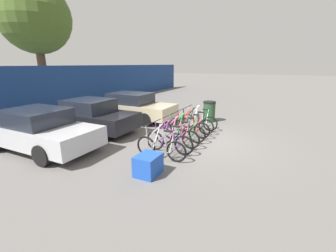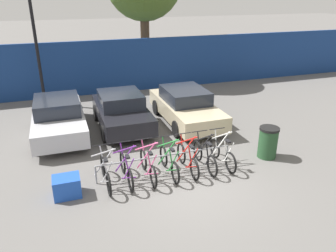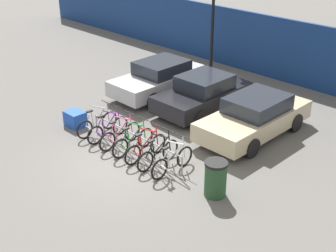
{
  "view_description": "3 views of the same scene",
  "coord_description": "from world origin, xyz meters",
  "px_view_note": "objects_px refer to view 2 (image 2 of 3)",
  "views": [
    {
      "loc": [
        -7.87,
        -2.52,
        2.84
      ],
      "look_at": [
        -0.88,
        0.93,
        0.68
      ],
      "focal_mm": 24.0,
      "sensor_mm": 36.0,
      "label": 1
    },
    {
      "loc": [
        -3.09,
        -7.45,
        5.03
      ],
      "look_at": [
        0.21,
        2.22,
        0.8
      ],
      "focal_mm": 35.0,
      "sensor_mm": 36.0,
      "label": 2
    },
    {
      "loc": [
        9.67,
        -7.94,
        7.33
      ],
      "look_at": [
        0.56,
        1.19,
        1.01
      ],
      "focal_mm": 50.0,
      "sensor_mm": 36.0,
      "label": 3
    }
  ],
  "objects_px": {
    "car_beige": "(186,106)",
    "cargo_crate": "(67,187)",
    "bicycle_green": "(169,163)",
    "bike_rack": "(166,157)",
    "car_black": "(121,111)",
    "bicycle_silver": "(106,173)",
    "bicycle_red": "(188,159)",
    "bicycle_black": "(205,157)",
    "car_silver": "(58,117)",
    "bicycle_pink": "(148,166)",
    "lamp_post": "(33,25)",
    "trash_bin": "(268,142)",
    "bicycle_white": "(222,154)",
    "bicycle_purple": "(126,170)"
  },
  "relations": [
    {
      "from": "car_beige",
      "to": "lamp_post",
      "type": "distance_m",
      "value": 7.56
    },
    {
      "from": "bicycle_silver",
      "to": "cargo_crate",
      "type": "height_order",
      "value": "bicycle_silver"
    },
    {
      "from": "bicycle_black",
      "to": "lamp_post",
      "type": "distance_m",
      "value": 9.8
    },
    {
      "from": "bicycle_silver",
      "to": "bicycle_red",
      "type": "xyz_separation_m",
      "value": [
        2.44,
        0.0,
        0.0
      ]
    },
    {
      "from": "bicycle_pink",
      "to": "bicycle_purple",
      "type": "bearing_deg",
      "value": 179.89
    },
    {
      "from": "bicycle_red",
      "to": "bicycle_pink",
      "type": "bearing_deg",
      "value": -178.41
    },
    {
      "from": "bicycle_black",
      "to": "lamp_post",
      "type": "bearing_deg",
      "value": 123.52
    },
    {
      "from": "bicycle_pink",
      "to": "car_silver",
      "type": "bearing_deg",
      "value": 119.4
    },
    {
      "from": "bicycle_silver",
      "to": "bicycle_black",
      "type": "distance_m",
      "value": 3.0
    },
    {
      "from": "bicycle_red",
      "to": "car_silver",
      "type": "height_order",
      "value": "car_silver"
    },
    {
      "from": "bicycle_purple",
      "to": "cargo_crate",
      "type": "xyz_separation_m",
      "value": [
        -1.63,
        -0.18,
        -0.1
      ]
    },
    {
      "from": "bicycle_silver",
      "to": "bicycle_white",
      "type": "relative_size",
      "value": 1.0
    },
    {
      "from": "car_silver",
      "to": "cargo_crate",
      "type": "height_order",
      "value": "car_silver"
    },
    {
      "from": "bike_rack",
      "to": "car_beige",
      "type": "bearing_deg",
      "value": 60.18
    },
    {
      "from": "car_silver",
      "to": "car_beige",
      "type": "distance_m",
      "value": 4.95
    },
    {
      "from": "bike_rack",
      "to": "car_black",
      "type": "distance_m",
      "value": 3.92
    },
    {
      "from": "bicycle_white",
      "to": "bicycle_red",
      "type": "bearing_deg",
      "value": -176.57
    },
    {
      "from": "car_beige",
      "to": "bicycle_silver",
      "type": "bearing_deg",
      "value": -135.97
    },
    {
      "from": "bicycle_pink",
      "to": "car_silver",
      "type": "xyz_separation_m",
      "value": [
        -2.31,
        4.07,
        0.31
      ]
    },
    {
      "from": "bicycle_purple",
      "to": "bicycle_white",
      "type": "height_order",
      "value": "same"
    },
    {
      "from": "bicycle_green",
      "to": "bicycle_black",
      "type": "xyz_separation_m",
      "value": [
        1.14,
        0.0,
        0.0
      ]
    },
    {
      "from": "trash_bin",
      "to": "cargo_crate",
      "type": "relative_size",
      "value": 1.47
    },
    {
      "from": "bicycle_green",
      "to": "car_silver",
      "type": "xyz_separation_m",
      "value": [
        -2.94,
        4.07,
        0.31
      ]
    },
    {
      "from": "trash_bin",
      "to": "cargo_crate",
      "type": "bearing_deg",
      "value": -178.32
    },
    {
      "from": "bicycle_silver",
      "to": "bicycle_pink",
      "type": "distance_m",
      "value": 1.22
    },
    {
      "from": "bicycle_silver",
      "to": "car_silver",
      "type": "xyz_separation_m",
      "value": [
        -1.09,
        4.07,
        0.31
      ]
    },
    {
      "from": "bike_rack",
      "to": "bicycle_red",
      "type": "xyz_separation_m",
      "value": [
        0.64,
        -0.15,
        -0.11
      ]
    },
    {
      "from": "trash_bin",
      "to": "cargo_crate",
      "type": "height_order",
      "value": "trash_bin"
    },
    {
      "from": "bicycle_pink",
      "to": "bicycle_green",
      "type": "height_order",
      "value": "same"
    },
    {
      "from": "bicycle_white",
      "to": "car_beige",
      "type": "height_order",
      "value": "car_beige"
    },
    {
      "from": "bicycle_silver",
      "to": "car_black",
      "type": "height_order",
      "value": "car_black"
    },
    {
      "from": "trash_bin",
      "to": "car_black",
      "type": "bearing_deg",
      "value": 134.53
    },
    {
      "from": "bicycle_green",
      "to": "bike_rack",
      "type": "bearing_deg",
      "value": 108.13
    },
    {
      "from": "bicycle_white",
      "to": "lamp_post",
      "type": "relative_size",
      "value": 0.26
    },
    {
      "from": "car_black",
      "to": "cargo_crate",
      "type": "xyz_separation_m",
      "value": [
        -2.32,
        -4.21,
        -0.41
      ]
    },
    {
      "from": "car_beige",
      "to": "bicycle_red",
      "type": "bearing_deg",
      "value": -110.69
    },
    {
      "from": "bike_rack",
      "to": "car_beige",
      "type": "xyz_separation_m",
      "value": [
        2.05,
        3.57,
        0.2
      ]
    },
    {
      "from": "bicycle_pink",
      "to": "bicycle_red",
      "type": "distance_m",
      "value": 1.22
    },
    {
      "from": "car_beige",
      "to": "cargo_crate",
      "type": "bearing_deg",
      "value": -141.44
    },
    {
      "from": "bicycle_purple",
      "to": "lamp_post",
      "type": "bearing_deg",
      "value": 109.35
    },
    {
      "from": "bicycle_silver",
      "to": "car_silver",
      "type": "bearing_deg",
      "value": 107.63
    },
    {
      "from": "bicycle_pink",
      "to": "lamp_post",
      "type": "xyz_separation_m",
      "value": [
        -2.88,
        7.97,
        3.28
      ]
    },
    {
      "from": "trash_bin",
      "to": "bicycle_green",
      "type": "bearing_deg",
      "value": -179.97
    },
    {
      "from": "car_beige",
      "to": "bicycle_black",
      "type": "bearing_deg",
      "value": -102.86
    },
    {
      "from": "cargo_crate",
      "to": "car_silver",
      "type": "bearing_deg",
      "value": 90.53
    },
    {
      "from": "bicycle_white",
      "to": "cargo_crate",
      "type": "bearing_deg",
      "value": -174.32
    },
    {
      "from": "bicycle_pink",
      "to": "car_black",
      "type": "height_order",
      "value": "car_black"
    },
    {
      "from": "bicycle_pink",
      "to": "lamp_post",
      "type": "height_order",
      "value": "lamp_post"
    },
    {
      "from": "cargo_crate",
      "to": "bicycle_purple",
      "type": "bearing_deg",
      "value": 6.38
    },
    {
      "from": "bicycle_green",
      "to": "car_silver",
      "type": "bearing_deg",
      "value": 123.08
    }
  ]
}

